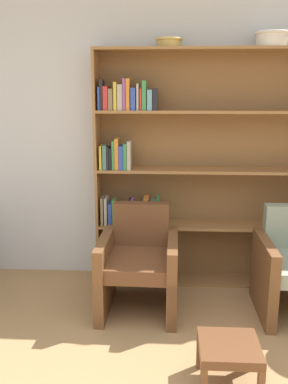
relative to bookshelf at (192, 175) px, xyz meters
The scene contains 6 objects.
wall_back 0.41m from the bookshelf, 134.28° to the left, with size 12.00×0.06×2.75m.
bookshelf is the anchor object (origin of this frame).
bowl_brass 1.19m from the bookshelf, behind, with size 0.23×0.23×0.08m.
bowl_terracotta 1.35m from the bookshelf, ahead, with size 0.29×0.29×0.12m.
armchair_leather 0.97m from the bookshelf, 128.77° to the right, with size 0.65×0.69×0.86m.
footstool 1.73m from the bookshelf, 83.79° to the right, with size 0.37×0.37×0.29m.
Camera 1 is at (-0.07, -1.60, 1.82)m, focal length 40.00 mm.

